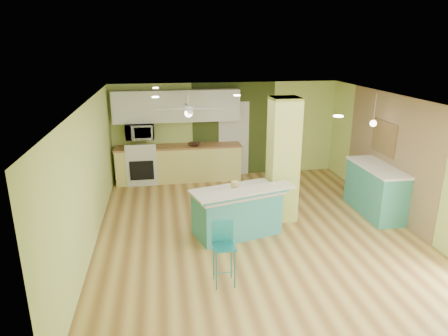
{
  "coord_description": "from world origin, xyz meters",
  "views": [
    {
      "loc": [
        -1.72,
        -6.84,
        3.51
      ],
      "look_at": [
        -0.56,
        0.4,
        1.18
      ],
      "focal_mm": 32.0,
      "sensor_mm": 36.0,
      "label": 1
    }
  ],
  "objects_px": {
    "canister": "(235,186)",
    "peninsula": "(237,211)",
    "fruit_bowl": "(194,145)",
    "side_counter": "(376,190)",
    "bar_stool": "(223,243)"
  },
  "relations": [
    {
      "from": "canister",
      "to": "fruit_bowl",
      "type": "bearing_deg",
      "value": 98.5
    },
    {
      "from": "peninsula",
      "to": "bar_stool",
      "type": "height_order",
      "value": "peninsula"
    },
    {
      "from": "fruit_bowl",
      "to": "canister",
      "type": "xyz_separation_m",
      "value": [
        0.47,
        -3.17,
        -0.02
      ]
    },
    {
      "from": "side_counter",
      "to": "fruit_bowl",
      "type": "xyz_separation_m",
      "value": [
        -3.6,
        2.68,
        0.45
      ]
    },
    {
      "from": "bar_stool",
      "to": "side_counter",
      "type": "height_order",
      "value": "side_counter"
    },
    {
      "from": "canister",
      "to": "peninsula",
      "type": "bearing_deg",
      "value": -2.74
    },
    {
      "from": "bar_stool",
      "to": "fruit_bowl",
      "type": "distance_m",
      "value": 4.72
    },
    {
      "from": "bar_stool",
      "to": "fruit_bowl",
      "type": "xyz_separation_m",
      "value": [
        -0.01,
        4.71,
        0.32
      ]
    },
    {
      "from": "side_counter",
      "to": "canister",
      "type": "relative_size",
      "value": 8.76
    },
    {
      "from": "peninsula",
      "to": "fruit_bowl",
      "type": "height_order",
      "value": "fruit_bowl"
    },
    {
      "from": "peninsula",
      "to": "fruit_bowl",
      "type": "relative_size",
      "value": 6.27
    },
    {
      "from": "side_counter",
      "to": "canister",
      "type": "xyz_separation_m",
      "value": [
        -3.12,
        -0.49,
        0.43
      ]
    },
    {
      "from": "bar_stool",
      "to": "peninsula",
      "type": "bearing_deg",
      "value": 71.45
    },
    {
      "from": "peninsula",
      "to": "bar_stool",
      "type": "distance_m",
      "value": 1.63
    },
    {
      "from": "peninsula",
      "to": "bar_stool",
      "type": "relative_size",
      "value": 1.99
    }
  ]
}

